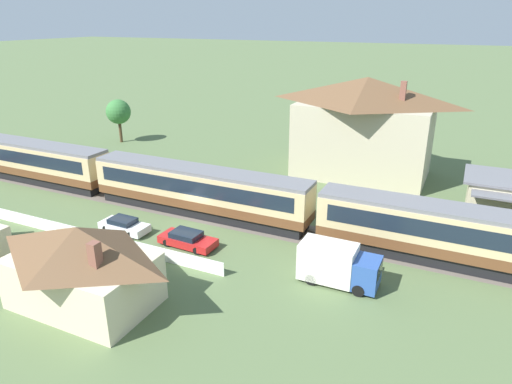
{
  "coord_description": "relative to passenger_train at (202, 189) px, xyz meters",
  "views": [
    {
      "loc": [
        19.99,
        -30.93,
        16.59
      ],
      "look_at": [
        3.6,
        3.94,
        1.77
      ],
      "focal_mm": 32.0,
      "sensor_mm": 36.0,
      "label": 1
    }
  ],
  "objects": [
    {
      "name": "parked_car_red_2",
      "position": [
        2.2,
        -5.79,
        -1.8
      ],
      "size": [
        4.59,
        2.02,
        1.19
      ],
      "rotation": [
        0.0,
        0.0,
        -0.04
      ],
      "color": "red",
      "rests_on": "ground_plane"
    },
    {
      "name": "station_house_brown_roof",
      "position": [
        10.3,
        16.94,
        3.16
      ],
      "size": [
        14.97,
        9.66,
        10.75
      ],
      "color": "#BCB293",
      "rests_on": "ground_plane"
    },
    {
      "name": "parked_car_white",
      "position": [
        -3.89,
        -5.92,
        -1.8
      ],
      "size": [
        4.22,
        1.81,
        1.19
      ],
      "rotation": [
        0.0,
        0.0,
        -0.02
      ],
      "color": "white",
      "rests_on": "ground_plane"
    },
    {
      "name": "yard_tree_1",
      "position": [
        -23.69,
        16.81,
        1.9
      ],
      "size": [
        3.38,
        3.38,
        6.0
      ],
      "color": "#4C3823",
      "rests_on": "ground_plane"
    },
    {
      "name": "railway_track",
      "position": [
        -8.05,
        0.0,
        -2.37
      ],
      "size": [
        115.53,
        3.6,
        0.04
      ],
      "color": "#665B51",
      "rests_on": "ground_plane"
    },
    {
      "name": "passenger_train",
      "position": [
        0.0,
        0.0,
        0.0
      ],
      "size": [
        64.44,
        2.99,
        4.29
      ],
      "color": "brown",
      "rests_on": "ground_plane"
    },
    {
      "name": "delivery_truck_blue",
      "position": [
        14.04,
        -5.96,
        -1.01
      ],
      "size": [
        5.25,
        2.2,
        2.69
      ],
      "color": "#2D519E",
      "rests_on": "ground_plane"
    },
    {
      "name": "ground_plane",
      "position": [
        0.39,
        -1.11,
        -2.38
      ],
      "size": [
        600.0,
        600.0,
        0.0
      ],
      "primitive_type": "plane",
      "color": "#566B42"
    },
    {
      "name": "picket_fence_front",
      "position": [
        -12.2,
        -8.53,
        -1.85
      ],
      "size": [
        38.23,
        0.06,
        1.05
      ],
      "primitive_type": "cube",
      "color": "white",
      "rests_on": "ground_plane"
    },
    {
      "name": "cottage_brown_roof",
      "position": [
        0.7,
        -14.83,
        0.32
      ],
      "size": [
        9.11,
        5.67,
        5.2
      ],
      "color": "beige",
      "rests_on": "ground_plane"
    }
  ]
}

